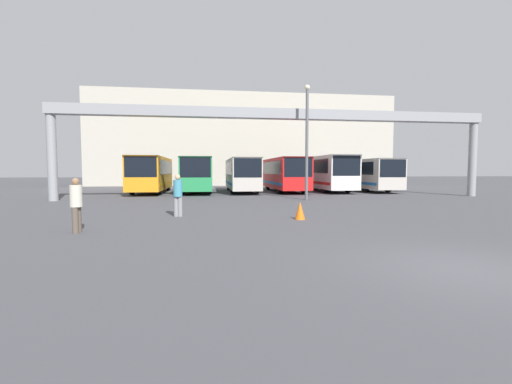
% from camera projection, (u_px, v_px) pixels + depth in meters
% --- Properties ---
extents(ground_plane, '(200.00, 200.00, 0.00)m').
position_uv_depth(ground_plane, '(468.00, 270.00, 6.89)').
color(ground_plane, '#47474C').
extents(building_backdrop, '(41.31, 12.00, 12.37)m').
position_uv_depth(building_backdrop, '(242.00, 142.00, 50.97)').
color(building_backdrop, '#B7B2A3').
rests_on(building_backdrop, ground).
extents(overhead_gantry, '(31.16, 0.80, 6.37)m').
position_uv_depth(overhead_gantry, '(281.00, 123.00, 24.34)').
color(overhead_gantry, gray).
rests_on(overhead_gantry, ground).
extents(bus_slot_0, '(2.63, 10.32, 3.18)m').
position_uv_depth(bus_slot_0, '(152.00, 172.00, 30.88)').
color(bus_slot_0, orange).
rests_on(bus_slot_0, ground).
extents(bus_slot_1, '(2.59, 11.22, 3.12)m').
position_uv_depth(bus_slot_1, '(198.00, 173.00, 31.89)').
color(bus_slot_1, '#268C4C').
rests_on(bus_slot_1, ground).
extents(bus_slot_2, '(2.44, 10.61, 3.08)m').
position_uv_depth(bus_slot_2, '(241.00, 173.00, 32.16)').
color(bus_slot_2, beige).
rests_on(bus_slot_2, ground).
extents(bus_slot_3, '(2.57, 10.35, 3.14)m').
position_uv_depth(bus_slot_3, '(284.00, 173.00, 32.60)').
color(bus_slot_3, red).
rests_on(bus_slot_3, ground).
extents(bus_slot_4, '(2.62, 10.73, 3.33)m').
position_uv_depth(bus_slot_4, '(325.00, 171.00, 33.35)').
color(bus_slot_4, silver).
rests_on(bus_slot_4, ground).
extents(bus_slot_5, '(2.58, 12.35, 3.05)m').
position_uv_depth(bus_slot_5, '(360.00, 173.00, 34.73)').
color(bus_slot_5, beige).
rests_on(bus_slot_5, ground).
extents(pedestrian_near_center, '(0.38, 0.38, 1.84)m').
position_uv_depth(pedestrian_near_center, '(178.00, 194.00, 14.86)').
color(pedestrian_near_center, gray).
rests_on(pedestrian_near_center, ground).
extents(pedestrian_mid_left, '(0.37, 0.37, 1.77)m').
position_uv_depth(pedestrian_mid_left, '(76.00, 204.00, 10.94)').
color(pedestrian_mid_left, brown).
rests_on(pedestrian_mid_left, ground).
extents(traffic_cone, '(0.42, 0.42, 0.73)m').
position_uv_depth(traffic_cone, '(300.00, 211.00, 14.03)').
color(traffic_cone, orange).
rests_on(traffic_cone, ground).
extents(lamp_post, '(0.36, 0.36, 7.74)m').
position_uv_depth(lamp_post, '(307.00, 138.00, 23.08)').
color(lamp_post, '#595B60').
rests_on(lamp_post, ground).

